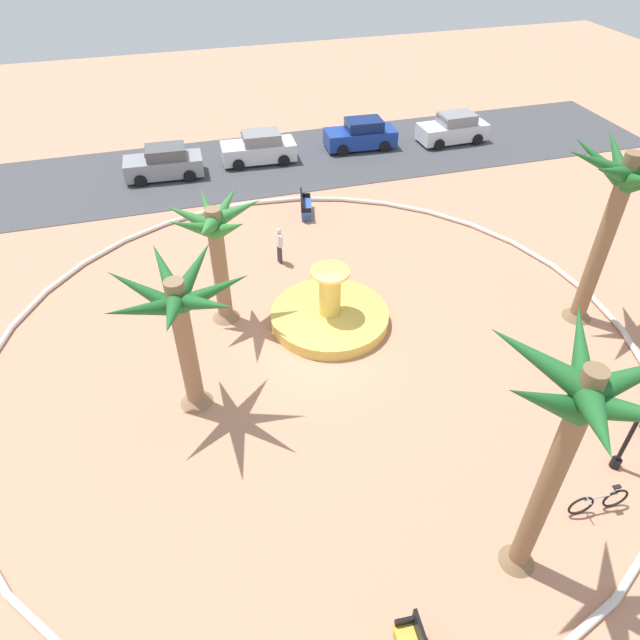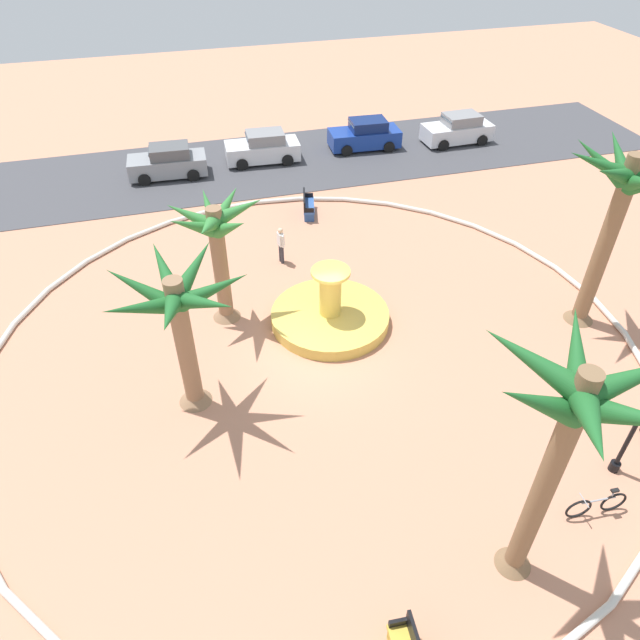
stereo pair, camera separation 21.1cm
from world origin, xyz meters
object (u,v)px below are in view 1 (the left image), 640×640
object	(u,v)px
parked_car_second	(259,148)
parked_car_rightmost	(453,129)
palm_tree_far_side	(180,314)
bench_west	(306,208)
palm_tree_mid_plaza	(573,427)
person_cyclist_photo	(279,244)
palm_tree_by_curb	(216,240)
fountain	(330,315)
bicycle_red_frame	(599,501)
parked_car_third	(361,135)
parked_car_leftmost	(164,163)
palm_tree_near_fountain	(620,197)

from	to	relation	value
parked_car_second	parked_car_rightmost	world-z (taller)	same
palm_tree_far_side	bench_west	size ratio (longest dim) A/B	2.95
palm_tree_mid_plaza	person_cyclist_photo	world-z (taller)	palm_tree_mid_plaza
palm_tree_far_side	parked_car_second	size ratio (longest dim) A/B	1.21
palm_tree_far_side	person_cyclist_photo	bearing A→B (deg)	58.28
person_cyclist_photo	parked_car_rightmost	bearing A→B (deg)	37.28
person_cyclist_photo	parked_car_second	xyz separation A→B (m)	(1.23, 10.10, -0.13)
palm_tree_by_curb	palm_tree_far_side	distance (m)	4.28
palm_tree_far_side	person_cyclist_photo	size ratio (longest dim) A/B	3.04
person_cyclist_photo	parked_car_rightmost	size ratio (longest dim) A/B	0.40
fountain	palm_tree_by_curb	world-z (taller)	palm_tree_by_curb
palm_tree_by_curb	bicycle_red_frame	distance (m)	13.77
parked_car_third	parked_car_leftmost	bearing A→B (deg)	-176.26
palm_tree_mid_plaza	bench_west	bearing A→B (deg)	91.24
palm_tree_by_curb	bench_west	xyz separation A→B (m)	(4.89, 6.69, -3.00)
person_cyclist_photo	parked_car_third	world-z (taller)	parked_car_third
fountain	parked_car_third	xyz separation A→B (m)	(6.38, 14.70, 0.46)
parked_car_leftmost	parked_car_rightmost	distance (m)	16.64
palm_tree_by_curb	bicycle_red_frame	size ratio (longest dim) A/B	2.77
bicycle_red_frame	parked_car_third	world-z (taller)	parked_car_third
bench_west	parked_car_third	xyz separation A→B (m)	(5.11, 6.66, 0.43)
bench_west	person_cyclist_photo	world-z (taller)	person_cyclist_photo
palm_tree_near_fountain	parked_car_rightmost	distance (m)	17.16
palm_tree_near_fountain	bench_west	bearing A→B (deg)	126.44
palm_tree_mid_plaza	palm_tree_far_side	bearing A→B (deg)	132.36
palm_tree_near_fountain	parked_car_second	bearing A→B (deg)	116.93
palm_tree_near_fountain	parked_car_third	xyz separation A→B (m)	(-2.54, 17.03, -4.16)
palm_tree_far_side	palm_tree_by_curb	bearing A→B (deg)	68.71
parked_car_second	parked_car_rightmost	size ratio (longest dim) A/B	1.01
palm_tree_mid_plaza	bench_west	xyz separation A→B (m)	(-0.39, 18.16, -4.68)
bench_west	palm_tree_far_side	bearing A→B (deg)	-121.12
palm_tree_far_side	person_cyclist_photo	distance (m)	8.65
parked_car_third	parked_car_rightmost	bearing A→B (deg)	-6.69
parked_car_third	fountain	bearing A→B (deg)	-113.47
person_cyclist_photo	parked_car_third	bearing A→B (deg)	55.05
bicycle_red_frame	bench_west	bearing A→B (deg)	100.20
parked_car_rightmost	person_cyclist_photo	bearing A→B (deg)	-142.72
bicycle_red_frame	parked_car_second	xyz separation A→B (m)	(-4.02, 23.91, 0.40)
palm_tree_mid_plaza	parked_car_third	world-z (taller)	palm_tree_mid_plaza
person_cyclist_photo	parked_car_rightmost	xyz separation A→B (m)	(12.72, 9.69, -0.13)
bicycle_red_frame	parked_car_third	bearing A→B (deg)	85.34
parked_car_second	parked_car_leftmost	bearing A→B (deg)	-174.45
palm_tree_far_side	parked_car_leftmost	bearing A→B (deg)	88.59
palm_tree_far_side	parked_car_second	bearing A→B (deg)	71.99
parked_car_leftmost	parked_car_second	size ratio (longest dim) A/B	1.00
parked_car_rightmost	palm_tree_far_side	bearing A→B (deg)	-135.62
palm_tree_by_curb	parked_car_rightmost	size ratio (longest dim) A/B	1.18
fountain	palm_tree_mid_plaza	world-z (taller)	palm_tree_mid_plaza
bench_west	parked_car_third	size ratio (longest dim) A/B	0.41
palm_tree_near_fountain	person_cyclist_photo	bearing A→B (deg)	145.57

